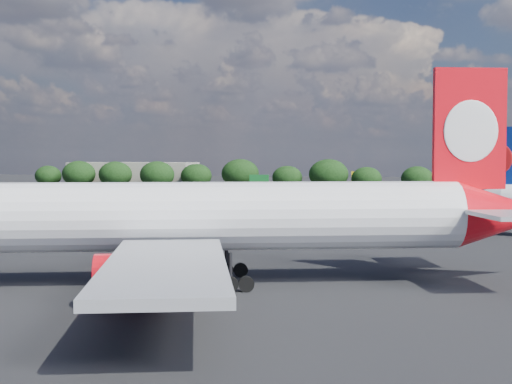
# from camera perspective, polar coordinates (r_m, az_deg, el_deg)

# --- Properties ---
(ground) EXTENTS (500.00, 500.00, 0.00)m
(ground) POSITION_cam_1_polar(r_m,az_deg,el_deg) (100.25, -3.23, -3.06)
(ground) COLOR black
(ground) RESTS_ON ground
(qantas_airliner) EXTENTS (53.49, 51.31, 17.77)m
(qantas_airliner) POSITION_cam_1_polar(r_m,az_deg,el_deg) (57.97, -2.57, -2.12)
(qantas_airliner) COLOR white
(qantas_airliner) RESTS_ON ground
(terminal_building) EXTENTS (42.00, 16.00, 8.00)m
(terminal_building) POSITION_cam_1_polar(r_m,az_deg,el_deg) (245.83, -9.77, 1.42)
(terminal_building) COLOR gray
(terminal_building) RESTS_ON ground
(highway_sign) EXTENTS (6.00, 0.30, 4.50)m
(highway_sign) POSITION_cam_1_polar(r_m,az_deg,el_deg) (216.87, 0.25, 1.03)
(highway_sign) COLOR #156927
(highway_sign) RESTS_ON ground
(billboard_yellow) EXTENTS (5.00, 0.30, 5.50)m
(billboard_yellow) POSITION_cam_1_polar(r_m,az_deg,el_deg) (218.74, 8.29, 1.21)
(billboard_yellow) COLOR yellow
(billboard_yellow) RESTS_ON ground
(horizon_treeline) EXTENTS (206.79, 14.95, 9.27)m
(horizon_treeline) POSITION_cam_1_polar(r_m,az_deg,el_deg) (217.51, 5.03, 1.27)
(horizon_treeline) COLOR black
(horizon_treeline) RESTS_ON ground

